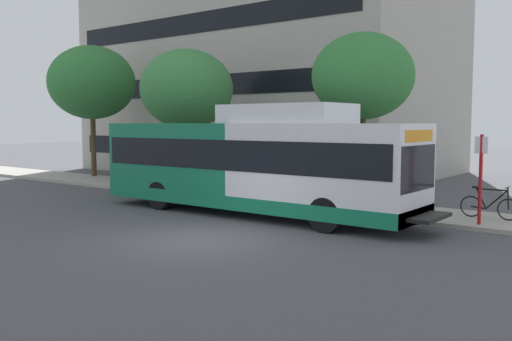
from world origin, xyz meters
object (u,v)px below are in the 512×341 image
(bus_stop_sign_pole, at_px, (481,172))
(street_tree_near_stop, at_px, (363,77))
(transit_bus, at_px, (252,164))
(bicycle_parked, at_px, (490,205))
(street_tree_far_block, at_px, (92,83))
(street_tree_mid_block, at_px, (187,89))

(bus_stop_sign_pole, relative_size, street_tree_near_stop, 0.42)
(transit_bus, relative_size, bus_stop_sign_pole, 4.71)
(bicycle_parked, height_order, street_tree_near_stop, street_tree_near_stop)
(bus_stop_sign_pole, distance_m, street_tree_far_block, 21.59)
(bicycle_parked, bearing_deg, transit_bus, 115.62)
(bicycle_parked, bearing_deg, street_tree_far_block, 87.45)
(bus_stop_sign_pole, bearing_deg, bicycle_parked, 1.99)
(street_tree_far_block, bearing_deg, street_tree_near_stop, -90.26)
(bus_stop_sign_pole, bearing_deg, street_tree_near_stop, 66.78)
(street_tree_near_stop, bearing_deg, bicycle_parked, -100.24)
(transit_bus, bearing_deg, street_tree_far_block, 73.87)
(transit_bus, xyz_separation_m, bicycle_parked, (3.22, -6.72, -1.14))
(transit_bus, height_order, bus_stop_sign_pole, transit_bus)
(transit_bus, xyz_separation_m, street_tree_near_stop, (4.09, -1.92, 3.05))
(street_tree_mid_block, bearing_deg, bicycle_parked, -92.29)
(street_tree_near_stop, bearing_deg, street_tree_far_block, 89.74)
(street_tree_mid_block, distance_m, street_tree_far_block, 7.68)
(transit_bus, relative_size, street_tree_mid_block, 1.95)
(transit_bus, xyz_separation_m, bus_stop_sign_pole, (2.01, -6.76, -0.05))
(street_tree_near_stop, distance_m, street_tree_mid_block, 8.69)
(bicycle_parked, relative_size, street_tree_far_block, 0.25)
(bus_stop_sign_pole, height_order, street_tree_near_stop, street_tree_near_stop)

